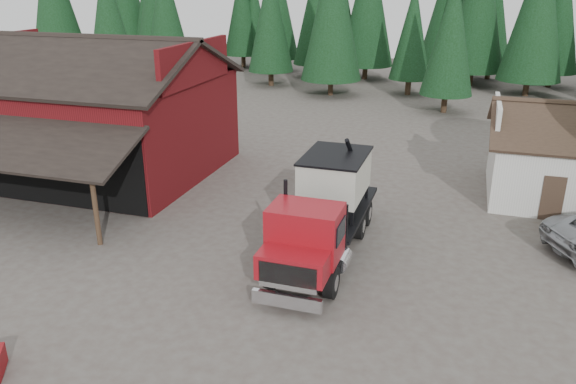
% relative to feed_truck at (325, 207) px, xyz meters
% --- Properties ---
extents(ground, '(120.00, 120.00, 0.00)m').
position_rel_feed_truck_xyz_m(ground, '(-2.98, -4.03, -1.88)').
color(ground, '#4E443D').
rests_on(ground, ground).
extents(red_barn, '(12.80, 13.63, 7.18)m').
position_rel_feed_truck_xyz_m(red_barn, '(-13.98, 5.88, 0.81)').
color(red_barn, maroon).
rests_on(red_barn, ground).
extents(conifer_backdrop, '(76.00, 16.00, 16.00)m').
position_rel_feed_truck_xyz_m(conifer_backdrop, '(-2.98, 37.97, -1.88)').
color(conifer_backdrop, black).
rests_on(conifer_backdrop, ground).
extents(near_pine_a, '(4.40, 4.40, 11.40)m').
position_rel_feed_truck_xyz_m(near_pine_a, '(-24.98, 23.97, 4.51)').
color(near_pine_a, '#382619').
rests_on(near_pine_a, ground).
extents(near_pine_b, '(3.96, 3.96, 10.40)m').
position_rel_feed_truck_xyz_m(near_pine_b, '(3.02, 25.97, 4.01)').
color(near_pine_b, '#382619').
rests_on(near_pine_b, ground).
extents(near_pine_d, '(5.28, 5.28, 13.40)m').
position_rel_feed_truck_xyz_m(near_pine_d, '(-6.98, 29.97, 5.51)').
color(near_pine_d, '#382619').
rests_on(near_pine_d, ground).
extents(feed_truck, '(2.64, 8.94, 4.03)m').
position_rel_feed_truck_xyz_m(feed_truck, '(0.00, 0.00, 0.00)').
color(feed_truck, black).
rests_on(feed_truck, ground).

